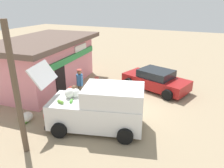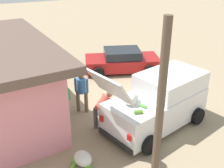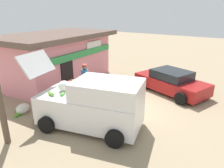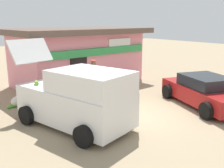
% 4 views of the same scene
% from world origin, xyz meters
% --- Properties ---
extents(ground_plane, '(60.00, 60.00, 0.00)m').
position_xyz_m(ground_plane, '(0.00, 0.00, 0.00)').
color(ground_plane, '#9E896B').
extents(storefront_bar, '(7.66, 4.84, 2.95)m').
position_xyz_m(storefront_bar, '(0.69, 5.39, 1.53)').
color(storefront_bar, pink).
rests_on(storefront_bar, ground_plane).
extents(delivery_van, '(2.85, 4.66, 2.70)m').
position_xyz_m(delivery_van, '(-2.38, 0.12, 0.94)').
color(delivery_van, white).
rests_on(delivery_van, ground_plane).
extents(parked_sedan, '(3.02, 4.26, 1.21)m').
position_xyz_m(parked_sedan, '(2.78, -1.04, 0.58)').
color(parked_sedan, maroon).
rests_on(parked_sedan, ground_plane).
extents(vendor_standing, '(0.48, 0.48, 1.72)m').
position_xyz_m(vendor_standing, '(-0.33, 2.35, 0.99)').
color(vendor_standing, '#726047').
rests_on(vendor_standing, ground_plane).
extents(customer_bending, '(0.60, 0.75, 1.43)m').
position_xyz_m(customer_bending, '(-1.78, 2.10, 0.87)').
color(customer_bending, '#4C4C51').
rests_on(customer_bending, ground_plane).
extents(unloaded_banana_pile, '(0.87, 0.79, 0.42)m').
position_xyz_m(unloaded_banana_pile, '(-3.26, 3.39, 0.19)').
color(unloaded_banana_pile, silver).
rests_on(unloaded_banana_pile, ground_plane).
extents(paint_bucket, '(0.29, 0.29, 0.35)m').
position_xyz_m(paint_bucket, '(2.39, 2.78, 0.17)').
color(paint_bucket, '#BF3F33').
rests_on(paint_bucket, ground_plane).
extents(utility_pole, '(0.20, 0.20, 4.61)m').
position_xyz_m(utility_pole, '(-4.83, 1.89, 2.30)').
color(utility_pole, brown).
rests_on(utility_pole, ground_plane).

